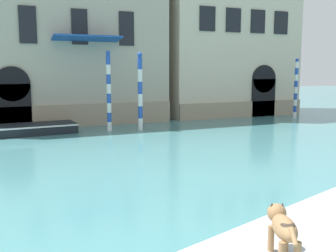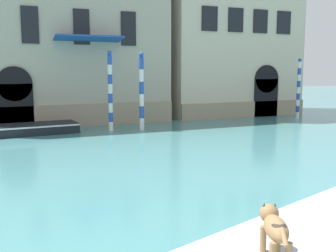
{
  "view_description": "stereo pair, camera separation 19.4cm",
  "coord_description": "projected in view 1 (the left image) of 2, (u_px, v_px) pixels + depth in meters",
  "views": [
    {
      "loc": [
        -2.18,
        -1.6,
        3.47
      ],
      "look_at": [
        3.95,
        12.65,
        1.2
      ],
      "focal_mm": 42.0,
      "sensor_mm": 36.0,
      "label": 1
    },
    {
      "loc": [
        -2.0,
        -1.68,
        3.47
      ],
      "look_at": [
        3.95,
        12.65,
        1.2
      ],
      "focal_mm": 42.0,
      "sensor_mm": 36.0,
      "label": 2
    }
  ],
  "objects": [
    {
      "name": "palazzo_left",
      "position": [
        47.0,
        15.0,
        24.99
      ],
      "size": [
        14.33,
        7.4,
        13.75
      ],
      "color": "#B2A893",
      "rests_on": "ground_plane"
    },
    {
      "name": "palazzo_right",
      "position": [
        224.0,
        0.0,
        29.8
      ],
      "size": [
        10.14,
        6.13,
        17.36
      ],
      "color": "beige",
      "rests_on": "ground_plane"
    },
    {
      "name": "dog_on_deck",
      "position": [
        283.0,
        226.0,
        5.71
      ],
      "size": [
        0.59,
        1.02,
        0.72
      ],
      "rotation": [
        0.0,
        0.0,
        1.17
      ],
      "color": "#997047",
      "rests_on": "boat_foreground"
    },
    {
      "name": "boat_moored_near_palazzo",
      "position": [
        28.0,
        129.0,
        20.92
      ],
      "size": [
        5.13,
        2.32,
        0.53
      ],
      "rotation": [
        0.0,
        0.0,
        0.08
      ],
      "color": "black",
      "rests_on": "ground_plane"
    },
    {
      "name": "mooring_pole_0",
      "position": [
        109.0,
        91.0,
        21.66
      ],
      "size": [
        0.26,
        0.26,
        4.45
      ],
      "color": "white",
      "rests_on": "ground_plane"
    },
    {
      "name": "mooring_pole_1",
      "position": [
        140.0,
        91.0,
        22.03
      ],
      "size": [
        0.27,
        0.27,
        4.38
      ],
      "color": "white",
      "rests_on": "ground_plane"
    },
    {
      "name": "mooring_pole_2",
      "position": [
        296.0,
        88.0,
        27.55
      ],
      "size": [
        0.25,
        0.25,
        4.18
      ],
      "color": "white",
      "rests_on": "ground_plane"
    }
  ]
}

